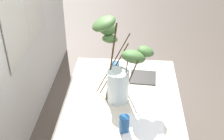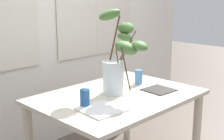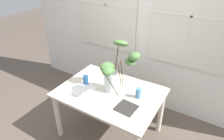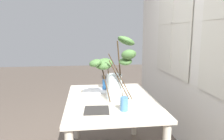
{
  "view_description": "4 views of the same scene",
  "coord_description": "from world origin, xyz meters",
  "px_view_note": "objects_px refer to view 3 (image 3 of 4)",
  "views": [
    {
      "loc": [
        -1.89,
        -0.05,
        2.18
      ],
      "look_at": [
        -0.01,
        0.08,
        1.0
      ],
      "focal_mm": 47.83,
      "sensor_mm": 36.0,
      "label": 1
    },
    {
      "loc": [
        -1.73,
        -1.64,
        1.5
      ],
      "look_at": [
        -0.01,
        0.05,
        0.92
      ],
      "focal_mm": 50.53,
      "sensor_mm": 36.0,
      "label": 2
    },
    {
      "loc": [
        1.08,
        -1.72,
        2.22
      ],
      "look_at": [
        -0.01,
        0.06,
        1.0
      ],
      "focal_mm": 31.86,
      "sensor_mm": 36.0,
      "label": 3
    },
    {
      "loc": [
        2.12,
        -0.26,
        1.42
      ],
      "look_at": [
        -0.03,
        0.02,
        1.03
      ],
      "focal_mm": 33.51,
      "sensor_mm": 36.0,
      "label": 4
    }
  ],
  "objects_px": {
    "drinking_glass_blue_left": "(86,80)",
    "plate_square_left": "(81,90)",
    "plate_square_right": "(126,108)",
    "vase_with_branches": "(114,72)",
    "drinking_glass_blue_right": "(138,93)",
    "dining_table": "(110,98)"
  },
  "relations": [
    {
      "from": "vase_with_branches",
      "to": "drinking_glass_blue_left",
      "type": "relative_size",
      "value": 5.53
    },
    {
      "from": "dining_table",
      "to": "drinking_glass_blue_left",
      "type": "bearing_deg",
      "value": -176.11
    },
    {
      "from": "drinking_glass_blue_right",
      "to": "vase_with_branches",
      "type": "bearing_deg",
      "value": -172.16
    },
    {
      "from": "plate_square_right",
      "to": "vase_with_branches",
      "type": "bearing_deg",
      "value": 144.04
    },
    {
      "from": "vase_with_branches",
      "to": "plate_square_left",
      "type": "height_order",
      "value": "vase_with_branches"
    },
    {
      "from": "drinking_glass_blue_right",
      "to": "plate_square_left",
      "type": "distance_m",
      "value": 0.72
    },
    {
      "from": "drinking_glass_blue_left",
      "to": "drinking_glass_blue_right",
      "type": "relative_size",
      "value": 0.99
    },
    {
      "from": "plate_square_left",
      "to": "plate_square_right",
      "type": "xyz_separation_m",
      "value": [
        0.65,
        -0.01,
        -0.0
      ]
    },
    {
      "from": "plate_square_left",
      "to": "drinking_glass_blue_right",
      "type": "bearing_deg",
      "value": 19.35
    },
    {
      "from": "dining_table",
      "to": "vase_with_branches",
      "type": "xyz_separation_m",
      "value": [
        0.04,
        0.03,
        0.4
      ]
    },
    {
      "from": "vase_with_branches",
      "to": "plate_square_left",
      "type": "xyz_separation_m",
      "value": [
        -0.37,
        -0.2,
        -0.28
      ]
    },
    {
      "from": "dining_table",
      "to": "drinking_glass_blue_right",
      "type": "xyz_separation_m",
      "value": [
        0.36,
        0.08,
        0.17
      ]
    },
    {
      "from": "plate_square_left",
      "to": "plate_square_right",
      "type": "distance_m",
      "value": 0.65
    },
    {
      "from": "dining_table",
      "to": "plate_square_right",
      "type": "height_order",
      "value": "plate_square_right"
    },
    {
      "from": "drinking_glass_blue_right",
      "to": "plate_square_right",
      "type": "distance_m",
      "value": 0.25
    },
    {
      "from": "dining_table",
      "to": "plate_square_left",
      "type": "bearing_deg",
      "value": -153.53
    },
    {
      "from": "drinking_glass_blue_left",
      "to": "plate_square_right",
      "type": "xyz_separation_m",
      "value": [
        0.68,
        -0.14,
        -0.06
      ]
    },
    {
      "from": "plate_square_left",
      "to": "dining_table",
      "type": "bearing_deg",
      "value": 26.47
    },
    {
      "from": "drinking_glass_blue_left",
      "to": "plate_square_left",
      "type": "bearing_deg",
      "value": -76.39
    },
    {
      "from": "plate_square_right",
      "to": "plate_square_left",
      "type": "bearing_deg",
      "value": 179.39
    },
    {
      "from": "vase_with_branches",
      "to": "drinking_glass_blue_right",
      "type": "relative_size",
      "value": 5.5
    },
    {
      "from": "plate_square_left",
      "to": "drinking_glass_blue_left",
      "type": "bearing_deg",
      "value": 103.61
    }
  ]
}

